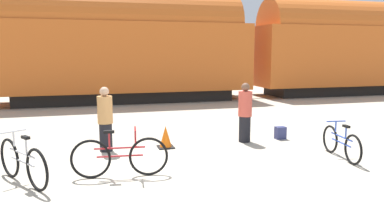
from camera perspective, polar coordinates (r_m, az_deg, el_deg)
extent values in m
plane|color=#B2A893|center=(7.61, -1.68, -9.64)|extent=(80.00, 80.00, 0.00)
cube|color=black|center=(18.14, -9.89, 1.86)|extent=(9.86, 2.24, 0.55)
cube|color=#CC5B1E|center=(18.01, -10.05, 7.67)|extent=(11.74, 2.98, 3.12)
cylinder|color=#CC5B1E|center=(18.06, -10.18, 12.62)|extent=(10.80, 2.83, 2.83)
cube|color=black|center=(23.06, 23.21, 2.73)|extent=(9.86, 2.24, 0.55)
cube|color=#CC5B1E|center=(22.97, 23.48, 7.28)|extent=(11.74, 2.98, 3.12)
cylinder|color=#CC5B1E|center=(23.00, 23.72, 11.16)|extent=(10.80, 2.83, 2.83)
cube|color=#4C4238|center=(17.46, -9.64, 0.72)|extent=(49.03, 0.07, 0.01)
cube|color=#4C4238|center=(18.88, -10.09, 1.31)|extent=(49.03, 0.07, 0.01)
torus|color=black|center=(7.97, -26.03, -6.85)|extent=(0.46, 0.66, 0.76)
torus|color=black|center=(7.01, -22.54, -8.70)|extent=(0.46, 0.66, 0.76)
cylinder|color=silver|center=(7.43, -24.50, -6.27)|extent=(0.55, 0.82, 0.04)
cylinder|color=silver|center=(7.47, -24.42, -7.46)|extent=(0.51, 0.75, 0.04)
cylinder|color=silver|center=(7.23, -23.95, -5.35)|extent=(0.04, 0.04, 0.32)
cube|color=black|center=(7.19, -24.03, -4.12)|extent=(0.18, 0.21, 0.05)
cylinder|color=silver|center=(7.66, -25.50, -4.55)|extent=(0.04, 0.04, 0.35)
cylinder|color=silver|center=(7.63, -25.59, -3.25)|extent=(0.40, 0.28, 0.03)
torus|color=black|center=(7.32, -6.63, -7.35)|extent=(0.76, 0.13, 0.76)
torus|color=black|center=(7.35, -15.18, -7.53)|extent=(0.76, 0.13, 0.76)
cylinder|color=#A31E23|center=(7.26, -10.96, -5.99)|extent=(0.95, 0.13, 0.04)
cylinder|color=#A31E23|center=(7.30, -10.92, -7.20)|extent=(0.87, 0.12, 0.04)
cylinder|color=#A31E23|center=(7.23, -12.50, -4.80)|extent=(0.04, 0.04, 0.32)
cube|color=black|center=(7.20, -12.55, -3.57)|extent=(0.21, 0.10, 0.05)
cylinder|color=#A31E23|center=(7.22, -8.62, -4.57)|extent=(0.04, 0.04, 0.35)
cylinder|color=#A31E23|center=(7.18, -8.65, -3.20)|extent=(0.08, 0.46, 0.03)
torus|color=black|center=(9.48, 20.30, -4.45)|extent=(0.13, 0.66, 0.65)
torus|color=black|center=(8.66, 23.34, -5.84)|extent=(0.13, 0.66, 0.65)
cylinder|color=#3351B7|center=(9.03, 21.81, -4.09)|extent=(0.15, 0.85, 0.04)
cylinder|color=#3351B7|center=(9.06, 21.76, -4.93)|extent=(0.14, 0.78, 0.04)
cylinder|color=#3351B7|center=(8.86, 22.40, -3.46)|extent=(0.04, 0.04, 0.27)
cube|color=black|center=(8.83, 22.45, -2.60)|extent=(0.11, 0.21, 0.05)
cylinder|color=#3351B7|center=(9.22, 21.05, -2.82)|extent=(0.04, 0.04, 0.30)
cylinder|color=#3351B7|center=(9.20, 21.10, -1.90)|extent=(0.46, 0.09, 0.03)
cylinder|color=black|center=(9.25, -12.99, -4.35)|extent=(0.30, 0.30, 0.68)
cylinder|color=tan|center=(9.13, -13.13, -0.26)|extent=(0.36, 0.36, 0.65)
sphere|color=tan|center=(9.07, -13.22, 2.46)|extent=(0.22, 0.22, 0.22)
cylinder|color=black|center=(10.02, 8.03, -3.18)|extent=(0.30, 0.30, 0.69)
cylinder|color=#CC4C3D|center=(9.91, 8.11, 0.64)|extent=(0.36, 0.36, 0.66)
sphere|color=brown|center=(9.86, 8.16, 3.17)|extent=(0.22, 0.22, 0.22)
cube|color=navy|center=(10.55, 13.31, -3.70)|extent=(0.28, 0.20, 0.34)
cube|color=black|center=(9.43, -4.02, -5.94)|extent=(0.40, 0.40, 0.03)
cone|color=orange|center=(9.36, -4.04, -4.40)|extent=(0.32, 0.32, 0.55)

